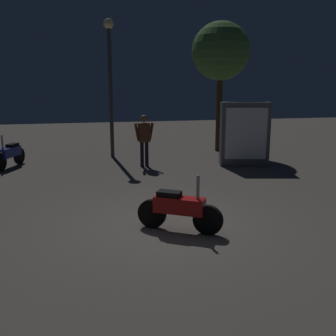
# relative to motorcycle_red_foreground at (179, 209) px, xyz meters

# --- Properties ---
(ground_plane) EXTENTS (40.00, 40.00, 0.00)m
(ground_plane) POSITION_rel_motorcycle_red_foreground_xyz_m (-0.20, 0.39, -0.44)
(ground_plane) COLOR #605951
(motorcycle_red_foreground) EXTENTS (1.47, 0.95, 1.11)m
(motorcycle_red_foreground) POSITION_rel_motorcycle_red_foreground_xyz_m (0.00, 0.00, 0.00)
(motorcycle_red_foreground) COLOR black
(motorcycle_red_foreground) RESTS_ON ground_plane
(motorcycle_blue_parked_left) EXTENTS (0.72, 1.57, 1.11)m
(motorcycle_blue_parked_left) POSITION_rel_motorcycle_red_foreground_xyz_m (-4.07, 6.58, 0.00)
(motorcycle_blue_parked_left) COLOR black
(motorcycle_blue_parked_left) RESTS_ON ground_plane
(person_rider_beside) EXTENTS (0.67, 0.28, 1.70)m
(person_rider_beside) POSITION_rel_motorcycle_red_foreground_xyz_m (0.25, 5.79, 0.58)
(person_rider_beside) COLOR black
(person_rider_beside) RESTS_ON ground_plane
(streetlamp_near) EXTENTS (0.36, 0.36, 4.90)m
(streetlamp_near) POSITION_rel_motorcycle_red_foreground_xyz_m (-0.65, 7.72, 2.68)
(streetlamp_near) COLOR #38383D
(streetlamp_near) RESTS_ON ground_plane
(tree_left_bg) EXTENTS (2.24, 2.24, 5.02)m
(tree_left_bg) POSITION_rel_motorcycle_red_foreground_xyz_m (3.63, 8.10, 3.42)
(tree_left_bg) COLOR #4C331E
(tree_left_bg) RESTS_ON ground_plane
(kiosk_billboard) EXTENTS (1.67, 0.84, 2.10)m
(kiosk_billboard) POSITION_rel_motorcycle_red_foreground_xyz_m (3.54, 5.29, 0.61)
(kiosk_billboard) COLOR #595960
(kiosk_billboard) RESTS_ON ground_plane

